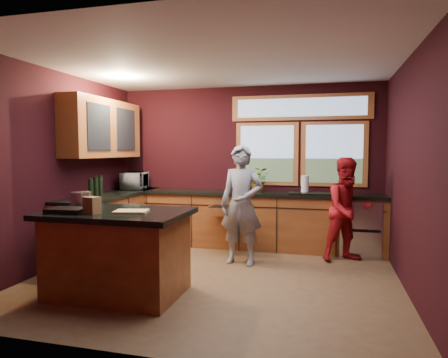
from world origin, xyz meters
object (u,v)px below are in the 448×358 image
at_px(person_grey, 242,205).
at_px(stock_pot, 81,200).
at_px(island, 118,252).
at_px(cutting_board, 131,211).
at_px(person_red, 348,210).

height_order(person_grey, stock_pot, person_grey).
bearing_deg(island, cutting_board, -14.04).
bearing_deg(cutting_board, island, 165.96).
bearing_deg(cutting_board, person_red, 42.05).
xyz_separation_m(island, person_grey, (1.08, 1.53, 0.37)).
relative_size(island, person_red, 1.03).
bearing_deg(person_red, person_grey, 172.14).
distance_m(island, person_grey, 1.91).
bearing_deg(person_red, stock_pot, -176.15).
relative_size(island, cutting_board, 4.43).
height_order(person_grey, person_red, person_grey).
bearing_deg(cutting_board, stock_pot, 165.07).
relative_size(cutting_board, stock_pot, 1.46).
xyz_separation_m(island, cutting_board, (0.20, -0.05, 0.48)).
distance_m(island, cutting_board, 0.52).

